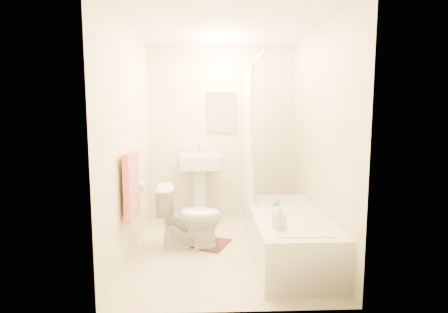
{
  "coord_description": "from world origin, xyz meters",
  "views": [
    {
      "loc": [
        -0.14,
        -3.66,
        1.48
      ],
      "look_at": [
        0.0,
        0.25,
        1.0
      ],
      "focal_mm": 28.0,
      "sensor_mm": 36.0,
      "label": 1
    }
  ],
  "objects_px": {
    "sink": "(200,186)",
    "soap_bottle": "(279,218)",
    "bath_mat": "(202,243)",
    "bathtub": "(287,235)",
    "toilet": "(190,217)"
  },
  "relations": [
    {
      "from": "sink",
      "to": "soap_bottle",
      "type": "height_order",
      "value": "sink"
    },
    {
      "from": "soap_bottle",
      "to": "sink",
      "type": "bearing_deg",
      "value": 114.48
    },
    {
      "from": "bath_mat",
      "to": "soap_bottle",
      "type": "xyz_separation_m",
      "value": [
        0.71,
        -0.89,
        0.56
      ]
    },
    {
      "from": "bathtub",
      "to": "soap_bottle",
      "type": "distance_m",
      "value": 0.62
    },
    {
      "from": "toilet",
      "to": "bathtub",
      "type": "bearing_deg",
      "value": -107.08
    },
    {
      "from": "sink",
      "to": "bath_mat",
      "type": "bearing_deg",
      "value": -91.57
    },
    {
      "from": "soap_bottle",
      "to": "bath_mat",
      "type": "bearing_deg",
      "value": 128.37
    },
    {
      "from": "toilet",
      "to": "soap_bottle",
      "type": "xyz_separation_m",
      "value": [
        0.84,
        -0.79,
        0.22
      ]
    },
    {
      "from": "bath_mat",
      "to": "soap_bottle",
      "type": "relative_size",
      "value": 2.71
    },
    {
      "from": "toilet",
      "to": "soap_bottle",
      "type": "height_order",
      "value": "toilet"
    },
    {
      "from": "sink",
      "to": "bathtub",
      "type": "xyz_separation_m",
      "value": [
        0.94,
        -1.17,
        -0.28
      ]
    },
    {
      "from": "sink",
      "to": "toilet",
      "type": "bearing_deg",
      "value": -100.72
    },
    {
      "from": "toilet",
      "to": "soap_bottle",
      "type": "relative_size",
      "value": 3.39
    },
    {
      "from": "toilet",
      "to": "soap_bottle",
      "type": "bearing_deg",
      "value": -133.97
    },
    {
      "from": "sink",
      "to": "bath_mat",
      "type": "height_order",
      "value": "sink"
    }
  ]
}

